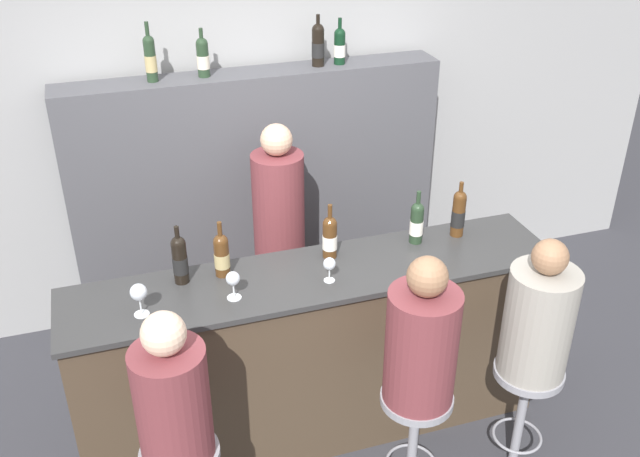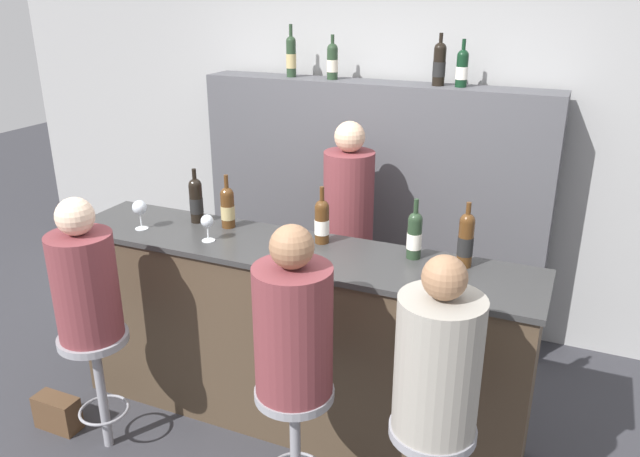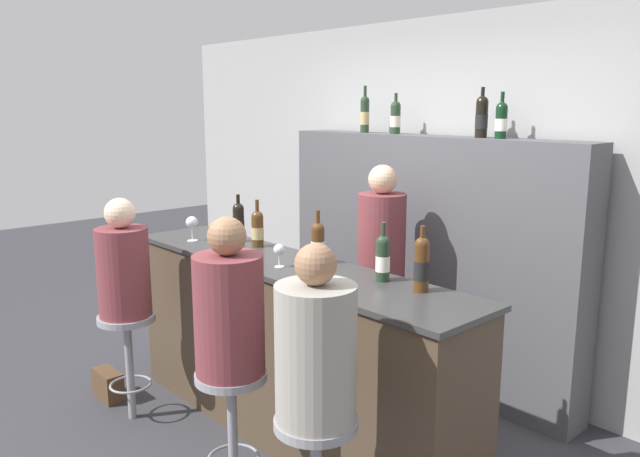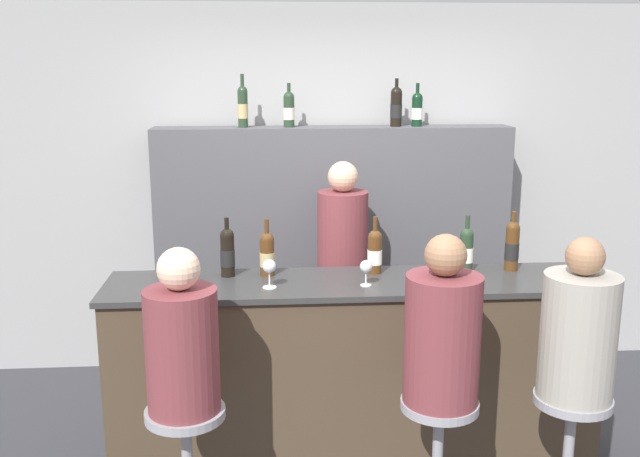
{
  "view_description": "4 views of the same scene",
  "coord_description": "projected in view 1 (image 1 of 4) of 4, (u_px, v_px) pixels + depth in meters",
  "views": [
    {
      "loc": [
        -0.94,
        -2.7,
        3.08
      ],
      "look_at": [
        0.02,
        0.22,
        1.36
      ],
      "focal_mm": 40.0,
      "sensor_mm": 36.0,
      "label": 1
    },
    {
      "loc": [
        1.35,
        -2.45,
        2.35
      ],
      "look_at": [
        0.18,
        0.23,
        1.22
      ],
      "focal_mm": 35.0,
      "sensor_mm": 36.0,
      "label": 2
    },
    {
      "loc": [
        2.73,
        -1.97,
        1.98
      ],
      "look_at": [
        0.23,
        0.31,
        1.31
      ],
      "focal_mm": 35.0,
      "sensor_mm": 36.0,
      "label": 3
    },
    {
      "loc": [
        -0.44,
        -3.3,
        2.18
      ],
      "look_at": [
        -0.19,
        0.15,
        1.39
      ],
      "focal_mm": 40.0,
      "sensor_mm": 36.0,
      "label": 4
    }
  ],
  "objects": [
    {
      "name": "bar_stool_middle",
      "position": [
        415.0,
        419.0,
        3.52
      ],
      "size": [
        0.36,
        0.36,
        0.69
      ],
      "color": "gray",
      "rests_on": "ground_plane"
    },
    {
      "name": "back_bar_cabinet",
      "position": [
        258.0,
        200.0,
        4.84
      ],
      "size": [
        2.43,
        0.28,
        1.77
      ],
      "color": "#4C4C51",
      "rests_on": "ground_plane"
    },
    {
      "name": "guest_seated_left",
      "position": [
        172.0,
        397.0,
        2.98
      ],
      "size": [
        0.32,
        0.32,
        0.74
      ],
      "color": "brown",
      "rests_on": "bar_stool_left"
    },
    {
      "name": "wine_glass_2",
      "position": [
        329.0,
        265.0,
        3.57
      ],
      "size": [
        0.06,
        0.06,
        0.13
      ],
      "color": "silver",
      "rests_on": "bar_counter"
    },
    {
      "name": "wine_bottle_counter_4",
      "position": [
        459.0,
        213.0,
        3.96
      ],
      "size": [
        0.08,
        0.08,
        0.33
      ],
      "color": "#4C2D14",
      "rests_on": "bar_counter"
    },
    {
      "name": "wine_bottle_backbar_3",
      "position": [
        340.0,
        46.0,
        4.5
      ],
      "size": [
        0.07,
        0.07,
        0.29
      ],
      "color": "black",
      "rests_on": "back_bar_cabinet"
    },
    {
      "name": "wine_glass_0",
      "position": [
        139.0,
        293.0,
        3.31
      ],
      "size": [
        0.08,
        0.08,
        0.17
      ],
      "color": "silver",
      "rests_on": "bar_counter"
    },
    {
      "name": "wine_bottle_backbar_1",
      "position": [
        203.0,
        57.0,
        4.27
      ],
      "size": [
        0.08,
        0.08,
        0.29
      ],
      "color": "#233823",
      "rests_on": "back_bar_cabinet"
    },
    {
      "name": "guest_seated_middle",
      "position": [
        422.0,
        341.0,
        3.28
      ],
      "size": [
        0.34,
        0.34,
        0.78
      ],
      "color": "brown",
      "rests_on": "bar_stool_middle"
    },
    {
      "name": "wine_bottle_counter_2",
      "position": [
        330.0,
        237.0,
        3.77
      ],
      "size": [
        0.08,
        0.08,
        0.31
      ],
      "color": "#4C2D14",
      "rests_on": "bar_counter"
    },
    {
      "name": "wall_back",
      "position": [
        248.0,
        131.0,
        4.82
      ],
      "size": [
        6.4,
        0.05,
        2.6
      ],
      "color": "#9E9E9E",
      "rests_on": "ground_plane"
    },
    {
      "name": "wine_bottle_backbar_2",
      "position": [
        318.0,
        45.0,
        4.46
      ],
      "size": [
        0.08,
        0.08,
        0.32
      ],
      "color": "black",
      "rests_on": "back_bar_cabinet"
    },
    {
      "name": "wine_bottle_backbar_0",
      "position": [
        150.0,
        58.0,
        4.17
      ],
      "size": [
        0.07,
        0.07,
        0.35
      ],
      "color": "#233823",
      "rests_on": "back_bar_cabinet"
    },
    {
      "name": "bar_stool_right",
      "position": [
        525.0,
        392.0,
        3.69
      ],
      "size": [
        0.36,
        0.36,
        0.69
      ],
      "color": "gray",
      "rests_on": "ground_plane"
    },
    {
      "name": "wine_bottle_counter_0",
      "position": [
        180.0,
        259.0,
        3.55
      ],
      "size": [
        0.08,
        0.08,
        0.32
      ],
      "color": "black",
      "rests_on": "bar_counter"
    },
    {
      "name": "wine_bottle_counter_3",
      "position": [
        417.0,
        222.0,
        3.9
      ],
      "size": [
        0.07,
        0.07,
        0.31
      ],
      "color": "#233823",
      "rests_on": "bar_counter"
    },
    {
      "name": "guest_seated_right",
      "position": [
        539.0,
        318.0,
        3.46
      ],
      "size": [
        0.34,
        0.34,
        0.75
      ],
      "color": "gray",
      "rests_on": "bar_stool_right"
    },
    {
      "name": "bar_counter",
      "position": [
        316.0,
        355.0,
        3.95
      ],
      "size": [
        2.6,
        0.54,
        1.08
      ],
      "color": "#473828",
      "rests_on": "ground_plane"
    },
    {
      "name": "bartender",
      "position": [
        280.0,
        252.0,
        4.52
      ],
      "size": [
        0.32,
        0.32,
        1.6
      ],
      "color": "brown",
      "rests_on": "ground_plane"
    },
    {
      "name": "wine_glass_1",
      "position": [
        233.0,
        280.0,
        3.44
      ],
      "size": [
        0.07,
        0.07,
        0.15
      ],
      "color": "silver",
      "rests_on": "bar_counter"
    },
    {
      "name": "wine_bottle_counter_1",
      "position": [
        222.0,
        255.0,
        3.61
      ],
      "size": [
        0.08,
        0.08,
        0.31
      ],
      "color": "#4C2D14",
      "rests_on": "bar_counter"
    }
  ]
}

